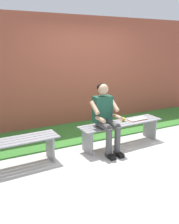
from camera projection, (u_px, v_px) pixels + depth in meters
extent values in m
cube|color=beige|center=(95.00, 183.00, 3.57)|extent=(10.00, 7.00, 0.04)
cube|color=#387A2D|center=(47.00, 132.00, 5.59)|extent=(9.00, 2.01, 0.03)
cube|color=#9E4C38|center=(63.00, 72.00, 5.91)|extent=(9.50, 0.24, 2.65)
cube|color=gray|center=(117.00, 121.00, 4.93)|extent=(1.78, 0.17, 0.02)
cube|color=gray|center=(120.00, 122.00, 4.84)|extent=(1.78, 0.17, 0.02)
cube|color=gray|center=(123.00, 124.00, 4.75)|extent=(1.78, 0.17, 0.02)
cube|color=gray|center=(126.00, 125.00, 4.66)|extent=(1.78, 0.17, 0.02)
cube|color=gray|center=(150.00, 128.00, 5.23)|extent=(0.05, 0.37, 0.45)
cube|color=gray|center=(87.00, 141.00, 4.49)|extent=(0.05, 0.37, 0.45)
cube|color=gray|center=(1.00, 140.00, 3.94)|extent=(1.80, 0.17, 0.02)
cube|color=gray|center=(2.00, 142.00, 3.85)|extent=(1.80, 0.17, 0.02)
cube|color=gray|center=(3.00, 144.00, 3.76)|extent=(1.80, 0.17, 0.02)
cube|color=gray|center=(5.00, 147.00, 3.67)|extent=(1.80, 0.17, 0.02)
cube|color=gray|center=(50.00, 147.00, 4.24)|extent=(0.05, 0.37, 0.45)
cube|color=#1E513D|center=(102.00, 109.00, 4.54)|extent=(0.34, 0.20, 0.50)
sphere|color=tan|center=(103.00, 89.00, 4.43)|extent=(0.20, 0.20, 0.20)
ellipsoid|color=black|center=(102.00, 87.00, 4.45)|extent=(0.20, 0.19, 0.15)
cylinder|color=#4C4C4C|center=(112.00, 124.00, 4.47)|extent=(0.13, 0.40, 0.13)
cylinder|color=#4C4C4C|center=(103.00, 125.00, 4.39)|extent=(0.13, 0.40, 0.13)
cylinder|color=#4C4C4C|center=(117.00, 141.00, 4.37)|extent=(0.11, 0.11, 0.54)
cube|color=black|center=(119.00, 154.00, 4.38)|extent=(0.10, 0.22, 0.07)
cylinder|color=#4C4C4C|center=(109.00, 143.00, 4.29)|extent=(0.11, 0.11, 0.54)
cube|color=black|center=(110.00, 156.00, 4.30)|extent=(0.10, 0.22, 0.07)
cylinder|color=tan|center=(114.00, 105.00, 4.54)|extent=(0.08, 0.28, 0.23)
cylinder|color=tan|center=(117.00, 117.00, 4.44)|extent=(0.07, 0.26, 0.07)
cylinder|color=tan|center=(95.00, 108.00, 4.36)|extent=(0.08, 0.28, 0.23)
cylinder|color=tan|center=(100.00, 119.00, 4.28)|extent=(0.07, 0.26, 0.07)
sphere|color=gold|center=(123.00, 119.00, 4.86)|extent=(0.08, 0.08, 0.08)
cube|color=white|center=(142.00, 119.00, 5.01)|extent=(0.21, 0.16, 0.02)
cube|color=white|center=(134.00, 120.00, 4.91)|extent=(0.21, 0.16, 0.02)
cube|color=red|center=(138.00, 120.00, 4.97)|extent=(0.42, 0.18, 0.01)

